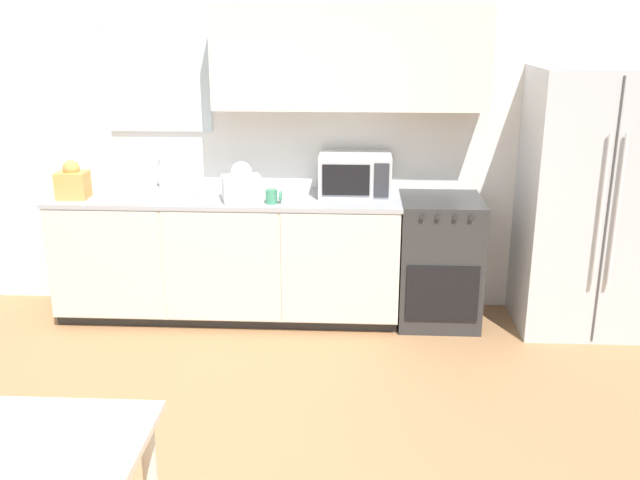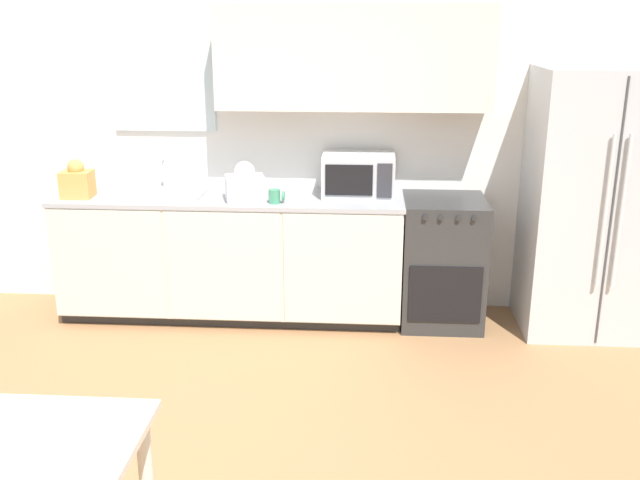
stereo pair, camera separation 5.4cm
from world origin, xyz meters
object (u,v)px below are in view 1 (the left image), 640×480
refrigerator (591,203)px  microwave (355,175)px  oven_range (439,261)px  coffee_mug (273,196)px

refrigerator → microwave: bearing=175.7°
refrigerator → microwave: refrigerator is taller
oven_range → refrigerator: (1.02, -0.04, 0.46)m
microwave → coffee_mug: bearing=-154.2°
microwave → coffee_mug: microwave is taller
microwave → coffee_mug: 0.63m
oven_range → coffee_mug: coffee_mug is taller
coffee_mug → refrigerator: bearing=3.8°
oven_range → refrigerator: bearing=-2.1°
oven_range → coffee_mug: size_ratio=8.34×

